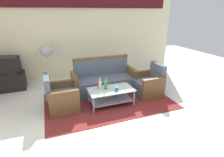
# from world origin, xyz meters

# --- Properties ---
(ground_plane) EXTENTS (14.00, 14.00, 0.00)m
(ground_plane) POSITION_xyz_m (0.00, 0.00, 0.00)
(ground_plane) COLOR white
(wall_back) EXTENTS (6.52, 0.19, 2.80)m
(wall_back) POSITION_xyz_m (0.00, 3.05, 1.48)
(wall_back) COLOR beige
(wall_back) RESTS_ON ground
(rug) EXTENTS (3.17, 2.01, 0.01)m
(rug) POSITION_xyz_m (0.01, 0.87, 0.01)
(rug) COLOR maroon
(rug) RESTS_ON ground
(couch) EXTENTS (1.81, 0.75, 0.96)m
(couch) POSITION_xyz_m (0.09, 1.48, 0.32)
(couch) COLOR #4C5666
(couch) RESTS_ON rug
(armchair_left) EXTENTS (0.71, 0.77, 0.85)m
(armchair_left) POSITION_xyz_m (-1.16, 0.88, 0.29)
(armchair_left) COLOR #4C5666
(armchair_left) RESTS_ON rug
(armchair_right) EXTENTS (0.70, 0.76, 0.85)m
(armchair_right) POSITION_xyz_m (1.18, 0.87, 0.29)
(armchair_right) COLOR #4C5666
(armchair_right) RESTS_ON rug
(coffee_table) EXTENTS (1.10, 0.60, 0.40)m
(coffee_table) POSITION_xyz_m (0.01, 0.68, 0.27)
(coffee_table) COLOR silver
(coffee_table) RESTS_ON rug
(bottle_clear) EXTENTS (0.06, 0.06, 0.31)m
(bottle_clear) POSITION_xyz_m (-0.25, 0.72, 0.53)
(bottle_clear) COLOR silver
(bottle_clear) RESTS_ON coffee_table
(bottle_orange) EXTENTS (0.08, 0.08, 0.27)m
(bottle_orange) POSITION_xyz_m (-0.24, 0.83, 0.51)
(bottle_orange) COLOR #D85919
(bottle_orange) RESTS_ON coffee_table
(bottle_green) EXTENTS (0.08, 0.08, 0.31)m
(bottle_green) POSITION_xyz_m (-0.10, 0.73, 0.53)
(bottle_green) COLOR #2D8C38
(bottle_green) RESTS_ON coffee_table
(cup) EXTENTS (0.08, 0.08, 0.10)m
(cup) POSITION_xyz_m (0.11, 0.55, 0.46)
(cup) COLOR #2659A5
(cup) RESTS_ON coffee_table
(tv_stand) EXTENTS (0.80, 0.50, 0.52)m
(tv_stand) POSITION_xyz_m (-2.46, 2.55, 0.26)
(tv_stand) COLOR black
(tv_stand) RESTS_ON ground
(television) EXTENTS (0.69, 0.58, 0.48)m
(television) POSITION_xyz_m (-2.46, 2.55, 0.76)
(television) COLOR black
(television) RESTS_ON tv_stand
(pedestal_fan) EXTENTS (0.36, 0.36, 1.27)m
(pedestal_fan) POSITION_xyz_m (-1.36, 2.60, 1.01)
(pedestal_fan) COLOR #2D2D33
(pedestal_fan) RESTS_ON ground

